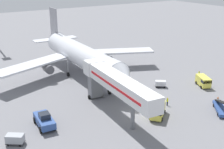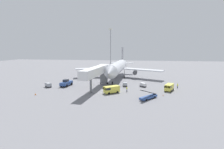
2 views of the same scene
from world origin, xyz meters
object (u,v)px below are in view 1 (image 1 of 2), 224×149
service_van_outer_right (158,110)px  baggage_cart_rear_right (15,139)px  service_van_far_center (203,81)px  ground_crew_worker_midground (199,74)px  baggage_cart_outer_left (138,90)px  safety_cone_alpha (218,97)px  baggage_cart_mid_left (161,84)px  ground_crew_worker_foreground (167,101)px  airplane_at_gate (80,54)px  belt_loader_truck (220,108)px  jet_bridge (114,83)px  pushback_tug (44,120)px

service_van_outer_right → baggage_cart_rear_right: 24.67m
service_van_far_center → ground_crew_worker_midground: 6.03m
service_van_far_center → service_van_outer_right: size_ratio=0.94×
baggage_cart_outer_left → safety_cone_alpha: bearing=-41.6°
baggage_cart_outer_left → safety_cone_alpha: baggage_cart_outer_left is taller
service_van_outer_right → baggage_cart_outer_left: bearing=71.5°
baggage_cart_mid_left → ground_crew_worker_foreground: bearing=-123.4°
baggage_cart_outer_left → ground_crew_worker_foreground: (1.26, -7.91, 0.09)m
airplane_at_gate → belt_loader_truck: 35.21m
airplane_at_gate → ground_crew_worker_foreground: (6.12, -25.23, -4.50)m
baggage_cart_mid_left → baggage_cart_rear_right: bearing=-169.8°
jet_bridge → service_van_far_center: 24.95m
service_van_outer_right → baggage_cart_rear_right: (-24.22, 4.69, -0.41)m
airplane_at_gate → service_van_outer_right: bearing=-87.3°
baggage_cart_outer_left → baggage_cart_rear_right: baggage_cart_rear_right is taller
service_van_far_center → jet_bridge: bearing=-178.8°
jet_bridge → baggage_cart_outer_left: 11.89m
baggage_cart_outer_left → airplane_at_gate: bearing=105.7°
airplane_at_gate → baggage_cart_rear_right: 32.91m
baggage_cart_rear_right → airplane_at_gate: bearing=45.4°
belt_loader_truck → baggage_cart_rear_right: (-35.60, 9.33, 0.12)m
pushback_tug → ground_crew_worker_midground: (40.86, 3.16, -0.30)m
airplane_at_gate → ground_crew_worker_midground: (23.72, -17.20, -4.50)m
pushback_tug → service_van_outer_right: 19.93m
pushback_tug → baggage_cart_outer_left: 22.21m
airplane_at_gate → ground_crew_worker_midground: airplane_at_gate is taller
belt_loader_truck → baggage_cart_rear_right: belt_loader_truck is taller
service_van_far_center → service_van_outer_right: service_van_far_center is taller
jet_bridge → safety_cone_alpha: 23.29m
baggage_cart_outer_left → jet_bridge: bearing=-151.3°
airplane_at_gate → service_van_far_center: airplane_at_gate is taller
jet_bridge → service_van_outer_right: jet_bridge is taller
ground_crew_worker_midground → ground_crew_worker_foreground: bearing=-155.5°
safety_cone_alpha → ground_crew_worker_foreground: bearing=164.4°
jet_bridge → ground_crew_worker_midground: (28.23, 5.24, -5.14)m
airplane_at_gate → jet_bridge: 22.90m
jet_bridge → pushback_tug: (-12.63, 2.09, -4.84)m
airplane_at_gate → safety_cone_alpha: size_ratio=89.94×
pushback_tug → jet_bridge: bearing=-9.4°
baggage_cart_mid_left → safety_cone_alpha: bearing=-63.2°
airplane_at_gate → baggage_cart_rear_right: airplane_at_gate is taller
service_van_far_center → baggage_cart_mid_left: (-8.44, 4.90, -0.48)m
jet_bridge → ground_crew_worker_midground: 29.17m
baggage_cart_rear_right → safety_cone_alpha: size_ratio=6.18×
baggage_cart_mid_left → ground_crew_worker_midground: size_ratio=1.51×
safety_cone_alpha → baggage_cart_outer_left: bearing=138.4°
service_van_far_center → baggage_cart_outer_left: (-15.12, 4.60, -0.48)m
jet_bridge → baggage_cart_mid_left: size_ratio=8.90×
baggage_cart_outer_left → ground_crew_worker_midground: ground_crew_worker_midground is taller
service_van_far_center → baggage_cart_mid_left: service_van_far_center is taller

